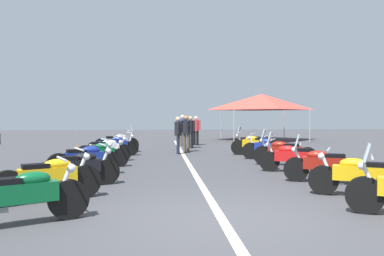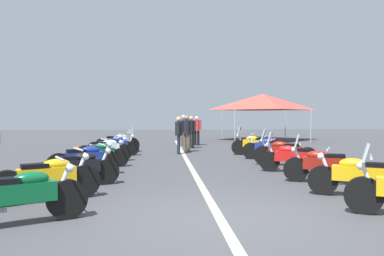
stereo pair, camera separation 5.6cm
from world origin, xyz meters
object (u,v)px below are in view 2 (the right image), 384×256
at_px(motorcycle_left_row_3, 85,159).
at_px(motorcycle_left_row_4, 97,154).
at_px(motorcycle_left_row_6, 114,145).
at_px(motorcycle_right_row_6, 256,144).
at_px(motorcycle_left_row_1, 48,178).
at_px(motorcycle_right_row_1, 361,176).
at_px(bystander_3, 187,131).
at_px(motorcycle_right_row_3, 292,157).
at_px(motorcycle_right_row_4, 284,152).
at_px(event_tent, 263,102).
at_px(motorcycle_left_row_5, 105,149).
at_px(motorcycle_left_row_7, 118,142).
at_px(motorcycle_right_row_2, 324,164).
at_px(bystander_0, 183,128).
at_px(traffic_cone_1, 78,151).
at_px(motorcycle_left_row_2, 78,168).
at_px(bystander_4, 179,132).
at_px(motorcycle_left_row_0, 20,196).
at_px(bystander_2, 191,130).
at_px(motorcycle_right_row_5, 270,148).
at_px(bystander_1, 197,128).

distance_m(motorcycle_left_row_3, motorcycle_left_row_4, 1.61).
xyz_separation_m(motorcycle_left_row_6, motorcycle_right_row_6, (-0.07, -5.94, 0.02)).
xyz_separation_m(motorcycle_left_row_1, motorcycle_left_row_3, (3.08, -0.07, 0.00)).
bearing_deg(motorcycle_right_row_1, motorcycle_left_row_1, 27.60).
xyz_separation_m(motorcycle_left_row_1, bystander_3, (9.72, -3.35, 0.53)).
xyz_separation_m(motorcycle_right_row_3, motorcycle_right_row_4, (1.50, -0.25, 0.01)).
bearing_deg(event_tent, motorcycle_left_row_5, 141.89).
bearing_deg(motorcycle_left_row_7, motorcycle_left_row_6, -107.00).
height_order(motorcycle_right_row_2, bystander_0, bystander_0).
bearing_deg(motorcycle_right_row_2, motorcycle_left_row_5, -16.38).
relative_size(motorcycle_left_row_5, motorcycle_right_row_1, 1.01).
distance_m(traffic_cone_1, bystander_3, 5.04).
xyz_separation_m(motorcycle_right_row_6, event_tent, (9.77, -3.00, 2.18)).
relative_size(motorcycle_left_row_2, bystander_4, 1.16).
xyz_separation_m(bystander_0, event_tent, (4.46, -5.77, 1.63)).
bearing_deg(motorcycle_left_row_5, motorcycle_left_row_3, -111.02).
distance_m(motorcycle_right_row_3, traffic_cone_1, 8.20).
distance_m(motorcycle_right_row_3, motorcycle_right_row_6, 4.83).
bearing_deg(motorcycle_right_row_3, bystander_4, -33.86).
bearing_deg(motorcycle_left_row_1, motorcycle_right_row_6, 25.61).
bearing_deg(motorcycle_left_row_2, bystander_0, 52.96).
xyz_separation_m(motorcycle_right_row_4, bystander_3, (4.98, 2.93, 0.52)).
xyz_separation_m(motorcycle_right_row_3, bystander_4, (5.65, 3.09, 0.50)).
xyz_separation_m(motorcycle_left_row_0, bystander_4, (10.46, -2.87, 0.50)).
xyz_separation_m(motorcycle_left_row_5, event_tent, (11.50, -9.02, 2.20)).
height_order(motorcycle_right_row_6, traffic_cone_1, motorcycle_right_row_6).
xyz_separation_m(motorcycle_right_row_3, bystander_3, (6.49, 2.68, 0.54)).
relative_size(bystander_2, bystander_3, 0.98).
height_order(bystander_3, event_tent, event_tent).
relative_size(motorcycle_right_row_4, event_tent, 0.36).
distance_m(motorcycle_left_row_2, motorcycle_right_row_6, 8.83).
relative_size(motorcycle_right_row_3, motorcycle_right_row_4, 0.95).
relative_size(motorcycle_right_row_3, bystander_4, 1.13).
relative_size(traffic_cone_1, bystander_4, 0.38).
bearing_deg(motorcycle_left_row_6, motorcycle_left_row_7, 69.03).
bearing_deg(motorcycle_right_row_5, bystander_1, -44.61).
xyz_separation_m(motorcycle_left_row_4, bystander_0, (8.68, -3.26, 0.57)).
bearing_deg(motorcycle_right_row_4, motorcycle_right_row_1, 115.38).
bearing_deg(motorcycle_left_row_2, motorcycle_right_row_5, 16.65).
relative_size(motorcycle_left_row_4, motorcycle_right_row_3, 1.09).
bearing_deg(motorcycle_right_row_6, motorcycle_right_row_3, 110.66).
relative_size(motorcycle_right_row_3, motorcycle_right_row_6, 0.91).
bearing_deg(traffic_cone_1, motorcycle_left_row_7, -28.31).
bearing_deg(motorcycle_left_row_0, motorcycle_left_row_4, 62.94).
relative_size(motorcycle_left_row_1, motorcycle_right_row_2, 1.00).
relative_size(motorcycle_left_row_4, bystander_1, 1.21).
bearing_deg(bystander_3, motorcycle_left_row_0, 8.58).
height_order(motorcycle_right_row_5, traffic_cone_1, motorcycle_right_row_5).
height_order(motorcycle_left_row_1, motorcycle_right_row_1, motorcycle_left_row_1).
bearing_deg(motorcycle_left_row_6, motorcycle_right_row_1, -75.84).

